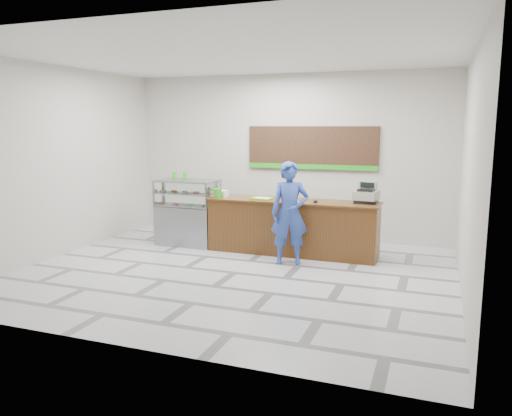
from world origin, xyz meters
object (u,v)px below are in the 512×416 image
(display_case, at_px, (188,212))
(customer, at_px, (290,213))
(sales_counter, at_px, (292,227))
(cash_register, at_px, (366,195))
(serving_tray, at_px, (262,198))

(display_case, height_order, customer, customer)
(sales_counter, distance_m, cash_register, 1.50)
(sales_counter, relative_size, customer, 1.81)
(display_case, xyz_separation_m, customer, (2.36, -0.66, 0.23))
(sales_counter, bearing_deg, serving_tray, -175.37)
(cash_register, bearing_deg, sales_counter, -164.56)
(sales_counter, xyz_separation_m, display_case, (-2.22, -0.00, 0.16))
(cash_register, height_order, serving_tray, cash_register)
(sales_counter, bearing_deg, customer, -78.03)
(cash_register, height_order, customer, customer)
(display_case, relative_size, cash_register, 2.83)
(cash_register, relative_size, customer, 0.26)
(cash_register, bearing_deg, customer, -136.94)
(sales_counter, bearing_deg, cash_register, 6.87)
(sales_counter, xyz_separation_m, serving_tray, (-0.60, -0.05, 0.52))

